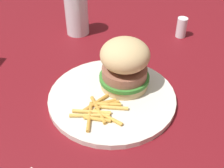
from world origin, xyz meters
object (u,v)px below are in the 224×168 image
object	(u,v)px
drink_glass	(77,16)
salt_shaker	(182,27)
plate	(112,97)
sandwich	(125,64)
fries_pile	(99,110)

from	to	relation	value
drink_glass	salt_shaker	bearing A→B (deg)	-70.89
plate	salt_shaker	bearing A→B (deg)	-12.29
drink_glass	salt_shaker	world-z (taller)	drink_glass
sandwich	fries_pile	bearing A→B (deg)	171.80
sandwich	salt_shaker	xyz separation A→B (m)	(0.28, -0.06, -0.04)
plate	fries_pile	bearing A→B (deg)	176.81
fries_pile	sandwich	bearing A→B (deg)	-8.20
sandwich	drink_glass	size ratio (longest dim) A/B	0.97
drink_glass	plate	bearing A→B (deg)	-138.02
plate	salt_shaker	size ratio (longest dim) A/B	4.80
salt_shaker	plate	bearing A→B (deg)	167.71
sandwich	drink_glass	xyz separation A→B (m)	(0.19, 0.21, -0.02)
plate	drink_glass	world-z (taller)	drink_glass
plate	sandwich	size ratio (longest dim) A/B	2.40
plate	drink_glass	size ratio (longest dim) A/B	2.33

